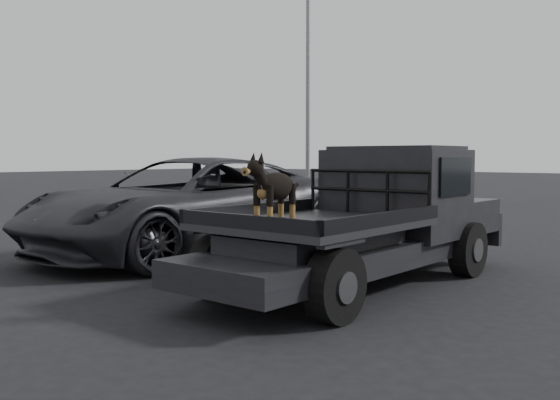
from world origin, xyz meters
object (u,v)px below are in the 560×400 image
Objects in this scene: parked_suv at (188,206)px; floodlight_near at (308,21)px; dog at (275,192)px; flatbed_ute at (358,250)px.

parked_suv is 0.43× the size of floodlight_near.
floodlight_near is (-12.40, 16.81, 6.20)m from dog.
dog is 0.12× the size of parked_suv.
flatbed_ute is at bearing -5.23° from parked_suv.
dog is 21.79m from floodlight_near.
dog reaches higher than flatbed_ute.
dog is at bearing -28.61° from parked_suv.
flatbed_ute is 1.93m from dog.
dog is at bearing -87.58° from flatbed_ute.
flatbed_ute is at bearing 92.42° from dog.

